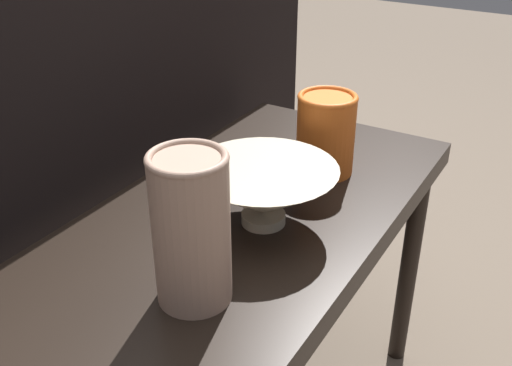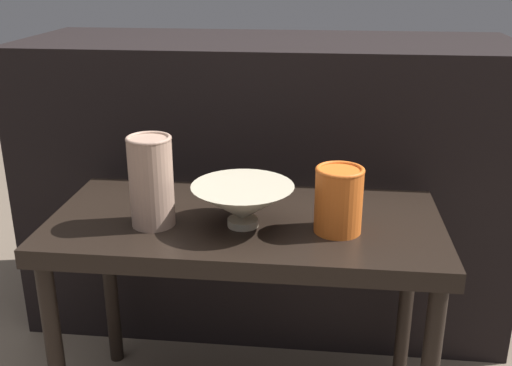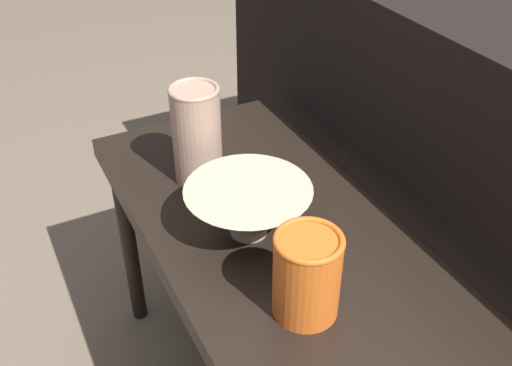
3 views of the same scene
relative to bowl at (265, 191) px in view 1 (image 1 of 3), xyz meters
name	(u,v)px [view 1 (image 1 of 3)]	position (x,y,z in m)	size (l,w,h in m)	color
table	(240,248)	(0.00, 0.04, -0.11)	(0.83, 0.41, 0.52)	black
couch_backdrop	(19,189)	(0.00, 0.55, -0.15)	(1.36, 0.50, 0.83)	black
bowl	(265,191)	(0.00, 0.00, 0.00)	(0.21, 0.21, 0.09)	#B2A88E
vase_textured_left	(191,228)	(-0.19, -0.01, 0.05)	(0.09, 0.09, 0.19)	tan
vase_colorful_right	(326,133)	(0.19, -0.01, 0.02)	(0.10, 0.10, 0.14)	orange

